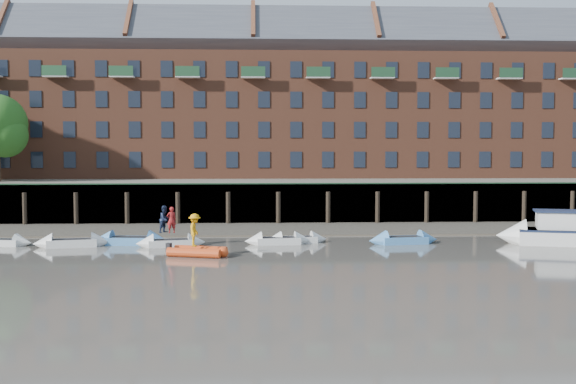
{
  "coord_description": "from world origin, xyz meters",
  "views": [
    {
      "loc": [
        0.13,
        -35.69,
        6.19
      ],
      "look_at": [
        2.33,
        12.0,
        3.2
      ],
      "focal_mm": 45.0,
      "sensor_mm": 36.0,
      "label": 1
    }
  ],
  "objects": [
    {
      "name": "person_rib_crew",
      "position": [
        -3.28,
        5.09,
        1.49
      ],
      "size": [
        0.77,
        1.25,
        1.87
      ],
      "primitive_type": "imported",
      "rotation": [
        0.0,
        0.0,
        1.5
      ],
      "color": "orange",
      "rests_on": "rib_tender"
    },
    {
      "name": "rowboat_0",
      "position": [
        -15.83,
        10.09,
        0.21
      ],
      "size": [
        4.21,
        1.89,
        1.18
      ],
      "rotation": [
        0.0,
        0.0,
        -0.18
      ],
      "color": "silver",
      "rests_on": "ground"
    },
    {
      "name": "apartment_terrace",
      "position": [
        -0.0,
        36.99,
        12.82
      ],
      "size": [
        80.6,
        15.56,
        20.98
      ],
      "color": "brown",
      "rests_on": "bank_terrace"
    },
    {
      "name": "rowboat_5",
      "position": [
        2.8,
        10.51,
        0.21
      ],
      "size": [
        4.15,
        1.75,
        1.17
      ],
      "rotation": [
        0.0,
        0.0,
        0.15
      ],
      "color": "silver",
      "rests_on": "ground"
    },
    {
      "name": "rowboat_3",
      "position": [
        -5.11,
        9.19,
        0.22
      ],
      "size": [
        4.45,
        1.97,
        1.25
      ],
      "rotation": [
        0.0,
        0.0,
        0.17
      ],
      "color": "silver",
      "rests_on": "ground"
    },
    {
      "name": "rowboat_1",
      "position": [
        -11.23,
        9.37,
        0.24
      ],
      "size": [
        4.83,
        2.18,
        1.35
      ],
      "rotation": [
        0.0,
        0.0,
        0.18
      ],
      "color": "silver",
      "rests_on": "ground"
    },
    {
      "name": "rowboat_6",
      "position": [
        9.62,
        9.8,
        0.23
      ],
      "size": [
        4.72,
        2.01,
        1.33
      ],
      "rotation": [
        0.0,
        0.0,
        0.15
      ],
      "color": "#4784C0",
      "rests_on": "ground"
    },
    {
      "name": "person_rower_a",
      "position": [
        -5.06,
        9.2,
        1.66
      ],
      "size": [
        0.7,
        0.58,
        1.63
      ],
      "primitive_type": "imported",
      "rotation": [
        0.0,
        0.0,
        3.51
      ],
      "color": "maroon",
      "rests_on": "rowboat_3"
    },
    {
      "name": "bank_terrace",
      "position": [
        0.0,
        36.0,
        1.6
      ],
      "size": [
        110.0,
        28.0,
        3.2
      ],
      "primitive_type": "cube",
      "color": "#5E594D",
      "rests_on": "ground"
    },
    {
      "name": "rib_tender",
      "position": [
        -3.02,
        5.1,
        0.26
      ],
      "size": [
        3.52,
        2.46,
        0.59
      ],
      "rotation": [
        0.0,
        0.0,
        -0.3
      ],
      "color": "#D34317",
      "rests_on": "ground"
    },
    {
      "name": "rowboat_4",
      "position": [
        1.61,
        9.95,
        0.22
      ],
      "size": [
        4.4,
        1.65,
        1.25
      ],
      "rotation": [
        0.0,
        0.0,
        0.09
      ],
      "color": "silver",
      "rests_on": "ground"
    },
    {
      "name": "ground",
      "position": [
        0.0,
        0.0,
        0.0
      ],
      "size": [
        220.0,
        220.0,
        0.0
      ],
      "primitive_type": "plane",
      "color": "#5E5950",
      "rests_on": "ground"
    },
    {
      "name": "foreshore",
      "position": [
        0.0,
        18.0,
        0.0
      ],
      "size": [
        110.0,
        8.0,
        0.5
      ],
      "primitive_type": "cube",
      "color": "#3D382F",
      "rests_on": "ground"
    },
    {
      "name": "mud_band",
      "position": [
        0.0,
        14.6,
        0.0
      ],
      "size": [
        110.0,
        1.6,
        0.1
      ],
      "primitive_type": "cube",
      "color": "#4C4336",
      "rests_on": "ground"
    },
    {
      "name": "river_wall",
      "position": [
        -0.0,
        22.38,
        1.59
      ],
      "size": [
        110.0,
        1.23,
        3.3
      ],
      "color": "#2D2A26",
      "rests_on": "ground"
    },
    {
      "name": "person_rower_b",
      "position": [
        -5.49,
        9.39,
        1.69
      ],
      "size": [
        1.0,
        1.05,
        1.7
      ],
      "primitive_type": "imported",
      "rotation": [
        0.0,
        0.0,
        0.95
      ],
      "color": "#19233F",
      "rests_on": "rowboat_3"
    },
    {
      "name": "motor_launch",
      "position": [
        18.52,
        9.13,
        0.71
      ],
      "size": [
        7.12,
        3.95,
        2.79
      ],
      "rotation": [
        0.0,
        0.0,
        2.87
      ],
      "color": "silver",
      "rests_on": "ground"
    },
    {
      "name": "rowboat_2",
      "position": [
        -7.76,
        10.19,
        0.25
      ],
      "size": [
        4.95,
        1.94,
        1.4
      ],
      "rotation": [
        0.0,
        0.0,
        -0.11
      ],
      "color": "#4784C0",
      "rests_on": "ground"
    }
  ]
}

